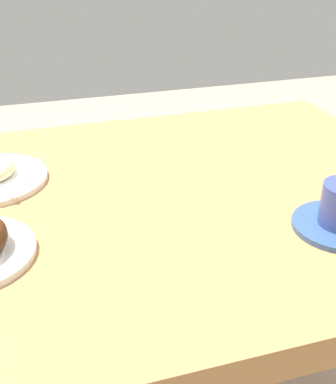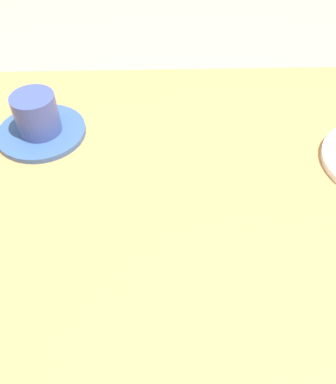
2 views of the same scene
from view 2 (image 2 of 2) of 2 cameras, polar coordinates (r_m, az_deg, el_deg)
The scene contains 2 objects.
table at distance 0.65m, azimuth -0.63°, elevation -7.65°, with size 1.00×0.81×0.76m.
coffee_cup at distance 0.74m, azimuth -17.56°, elevation 9.57°, with size 0.15×0.15×0.08m.
Camera 2 is at (-0.00, -0.37, 1.23)m, focal length 37.93 mm.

